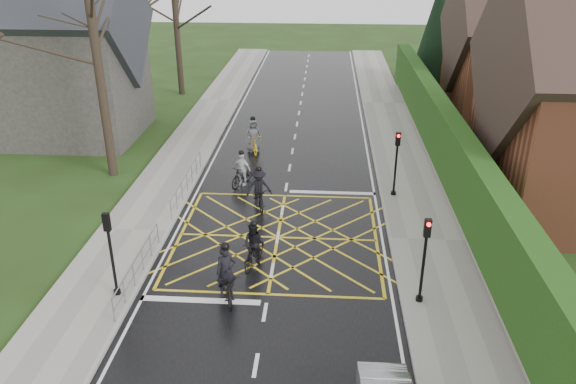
# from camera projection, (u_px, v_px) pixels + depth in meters

# --- Properties ---
(ground) EXTENTS (120.00, 120.00, 0.00)m
(ground) POSITION_uv_depth(u_px,v_px,m) (278.00, 237.00, 22.92)
(ground) COLOR black
(ground) RESTS_ON ground
(road) EXTENTS (9.00, 80.00, 0.01)m
(road) POSITION_uv_depth(u_px,v_px,m) (278.00, 237.00, 22.91)
(road) COLOR black
(road) RESTS_ON ground
(sidewalk_right) EXTENTS (3.00, 80.00, 0.15)m
(sidewalk_right) POSITION_uv_depth(u_px,v_px,m) (426.00, 241.00, 22.52)
(sidewalk_right) COLOR gray
(sidewalk_right) RESTS_ON ground
(sidewalk_left) EXTENTS (3.00, 80.00, 0.15)m
(sidewalk_left) POSITION_uv_depth(u_px,v_px,m) (134.00, 231.00, 23.25)
(sidewalk_left) COLOR gray
(sidewalk_left) RESTS_ON ground
(stone_wall) EXTENTS (0.50, 38.00, 0.70)m
(stone_wall) POSITION_uv_depth(u_px,v_px,m) (444.00, 177.00, 27.73)
(stone_wall) COLOR slate
(stone_wall) RESTS_ON ground
(hedge) EXTENTS (0.90, 38.00, 2.80)m
(hedge) POSITION_uv_depth(u_px,v_px,m) (448.00, 143.00, 27.00)
(hedge) COLOR #1A3C10
(hedge) RESTS_ON stone_wall
(house_far) EXTENTS (9.80, 8.80, 10.30)m
(house_far) POSITION_uv_depth(u_px,v_px,m) (526.00, 51.00, 36.49)
(house_far) COLOR brown
(house_far) RESTS_ON ground
(conifer) EXTENTS (4.60, 4.60, 10.00)m
(conifer) POSITION_uv_depth(u_px,v_px,m) (442.00, 22.00, 43.71)
(conifer) COLOR black
(conifer) RESTS_ON ground
(church) EXTENTS (8.80, 7.80, 11.00)m
(church) POSITION_uv_depth(u_px,v_px,m) (62.00, 54.00, 32.55)
(church) COLOR #2D2B28
(church) RESTS_ON ground
(tree_near) EXTENTS (9.24, 9.24, 11.44)m
(tree_near) POSITION_uv_depth(u_px,v_px,m) (91.00, 15.00, 25.58)
(tree_near) COLOR black
(tree_near) RESTS_ON ground
(railing_south) EXTENTS (0.05, 5.04, 1.03)m
(railing_south) POSITION_uv_depth(u_px,v_px,m) (137.00, 263.00, 19.70)
(railing_south) COLOR slate
(railing_south) RESTS_ON ground
(railing_north) EXTENTS (0.05, 6.04, 1.03)m
(railing_north) POSITION_uv_depth(u_px,v_px,m) (187.00, 178.00, 26.49)
(railing_north) COLOR slate
(railing_north) RESTS_ON ground
(traffic_light_ne) EXTENTS (0.24, 0.31, 3.21)m
(traffic_light_ne) POSITION_uv_depth(u_px,v_px,m) (396.00, 165.00, 25.71)
(traffic_light_ne) COLOR black
(traffic_light_ne) RESTS_ON ground
(traffic_light_se) EXTENTS (0.24, 0.31, 3.21)m
(traffic_light_se) POSITION_uv_depth(u_px,v_px,m) (424.00, 262.00, 18.10)
(traffic_light_se) COLOR black
(traffic_light_se) RESTS_ON ground
(traffic_light_sw) EXTENTS (0.24, 0.31, 3.21)m
(traffic_light_sw) POSITION_uv_depth(u_px,v_px,m) (112.00, 255.00, 18.46)
(traffic_light_sw) COLOR black
(traffic_light_sw) RESTS_ON ground
(cyclist_rear) EXTENTS (1.42, 2.27, 2.08)m
(cyclist_rear) POSITION_uv_depth(u_px,v_px,m) (226.00, 280.00, 18.91)
(cyclist_rear) COLOR black
(cyclist_rear) RESTS_ON ground
(cyclist_back) EXTENTS (0.97, 1.92, 1.85)m
(cyclist_back) POSITION_uv_depth(u_px,v_px,m) (254.00, 249.00, 20.74)
(cyclist_back) COLOR black
(cyclist_back) RESTS_ON ground
(cyclist_mid) EXTENTS (1.31, 2.14, 1.96)m
(cyclist_mid) POSITION_uv_depth(u_px,v_px,m) (259.00, 192.00, 25.20)
(cyclist_mid) COLOR black
(cyclist_mid) RESTS_ON ground
(cyclist_front) EXTENTS (1.21, 1.86, 1.81)m
(cyclist_front) POSITION_uv_depth(u_px,v_px,m) (242.00, 173.00, 27.39)
(cyclist_front) COLOR black
(cyclist_front) RESTS_ON ground
(cyclist_lead) EXTENTS (1.35, 2.26, 2.07)m
(cyclist_lead) POSITION_uv_depth(u_px,v_px,m) (253.00, 140.00, 31.62)
(cyclist_lead) COLOR gold
(cyclist_lead) RESTS_ON ground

